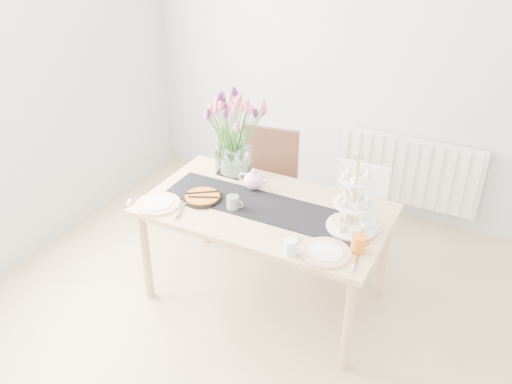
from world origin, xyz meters
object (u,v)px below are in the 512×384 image
at_px(mug_white, 291,247).
at_px(plate_left, 158,204).
at_px(dining_table, 265,217).
at_px(mug_orange, 358,244).
at_px(cream_jug, 368,227).
at_px(tart_tin, 202,198).
at_px(chair_white, 356,210).
at_px(teapot, 254,180).
at_px(radiator, 409,171).
at_px(chair_brown, 266,178).
at_px(tulip_vase, 233,123).
at_px(cake_stand, 354,210).
at_px(mug_grey, 233,203).
at_px(plate_right, 325,253).

height_order(mug_white, plate_left, mug_white).
bearing_deg(dining_table, mug_orange, -15.25).
height_order(cream_jug, tart_tin, cream_jug).
xyz_separation_m(chair_white, teapot, (-0.60, -0.52, 0.36)).
relative_size(radiator, chair_brown, 1.31).
relative_size(chair_white, teapot, 3.59).
xyz_separation_m(chair_brown, mug_white, (0.69, -1.10, 0.26)).
bearing_deg(tulip_vase, dining_table, -38.39).
bearing_deg(dining_table, chair_brown, 115.65).
xyz_separation_m(teapot, mug_orange, (0.86, -0.36, -0.02)).
bearing_deg(chair_brown, mug_white, -65.96).
height_order(tart_tin, mug_orange, mug_orange).
height_order(cake_stand, cream_jug, cake_stand).
xyz_separation_m(radiator, tulip_vase, (-1.04, -1.18, 0.69)).
height_order(radiator, dining_table, same).
bearing_deg(cake_stand, radiator, 88.47).
xyz_separation_m(mug_white, mug_orange, (0.34, 0.20, 0.00)).
xyz_separation_m(cake_stand, mug_grey, (-0.76, -0.14, -0.09)).
bearing_deg(plate_right, mug_grey, 165.84).
xyz_separation_m(tulip_vase, teapot, (0.24, -0.16, -0.32)).
bearing_deg(mug_orange, cream_jug, 46.74).
height_order(tulip_vase, cake_stand, tulip_vase).
xyz_separation_m(dining_table, teapot, (-0.18, 0.17, 0.15)).
bearing_deg(dining_table, radiator, 67.66).
bearing_deg(mug_white, mug_grey, 165.68).
distance_m(radiator, plate_left, 2.23).
height_order(radiator, mug_white, mug_white).
xyz_separation_m(dining_table, mug_grey, (-0.18, -0.12, 0.12)).
relative_size(dining_table, mug_orange, 16.08).
distance_m(tart_tin, mug_orange, 1.11).
bearing_deg(mug_orange, tart_tin, 131.37).
distance_m(mug_white, mug_orange, 0.39).
bearing_deg(mug_grey, cream_jug, 3.61).
xyz_separation_m(teapot, cream_jug, (0.86, -0.16, -0.02)).
bearing_deg(cake_stand, mug_orange, -63.42).
distance_m(radiator, tulip_vase, 1.72).
xyz_separation_m(teapot, tart_tin, (-0.24, -0.28, -0.05)).
xyz_separation_m(dining_table, mug_orange, (0.69, -0.19, 0.13)).
relative_size(mug_white, plate_right, 0.30).
xyz_separation_m(mug_orange, plate_left, (-1.33, -0.11, -0.04)).
height_order(dining_table, teapot, teapot).
distance_m(radiator, teapot, 1.60).
bearing_deg(plate_right, tart_tin, 168.59).
xyz_separation_m(chair_brown, chair_white, (0.77, -0.02, -0.07)).
relative_size(radiator, plate_left, 4.04).
height_order(chair_white, plate_left, chair_white).
height_order(radiator, mug_orange, mug_orange).
distance_m(radiator, mug_grey, 1.85).
bearing_deg(mug_white, chair_white, 98.76).
bearing_deg(cake_stand, cream_jug, -4.70).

